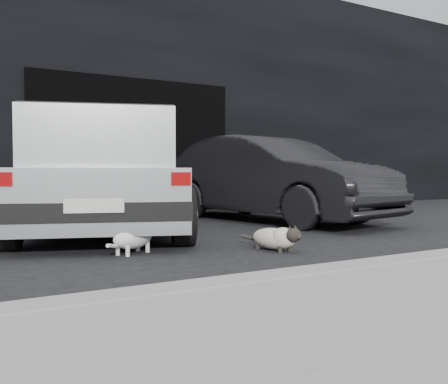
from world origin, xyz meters
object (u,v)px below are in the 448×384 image
silver_hatchback (104,170)px  cat_siamese (277,238)px  second_car (271,179)px  cat_white (135,236)px

silver_hatchback → cat_siamese: size_ratio=5.52×
cat_siamese → silver_hatchback: bearing=-74.0°
second_car → cat_white: bearing=-158.1°
cat_siamese → cat_white: 1.40m
cat_white → cat_siamese: bearing=37.0°
silver_hatchback → cat_siamese: bearing=-46.4°
second_car → cat_siamese: bearing=-135.4°
second_car → cat_white: 3.62m
silver_hatchback → second_car: bearing=22.9°
silver_hatchback → cat_siamese: silver_hatchback is taller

